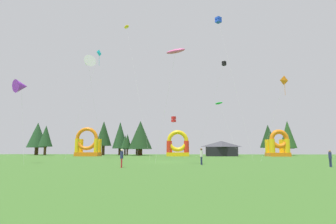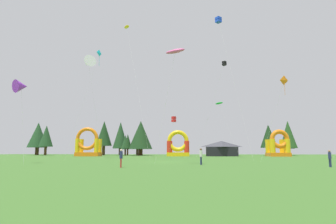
% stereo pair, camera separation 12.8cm
% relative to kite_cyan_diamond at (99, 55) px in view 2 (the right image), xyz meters
% --- Properties ---
extents(ground_plane, '(120.00, 120.00, 0.00)m').
position_rel_kite_cyan_diamond_xyz_m(ground_plane, '(11.72, -8.37, -17.68)').
color(ground_plane, '#3D6B28').
extents(kite_cyan_diamond, '(4.80, 2.02, 18.40)m').
position_rel_kite_cyan_diamond_xyz_m(kite_cyan_diamond, '(0.00, 0.00, 0.00)').
color(kite_cyan_diamond, '#19B7CC').
rests_on(kite_cyan_diamond, ground_plane).
extents(kite_orange_diamond, '(3.57, 1.80, 10.81)m').
position_rel_kite_cyan_diamond_xyz_m(kite_orange_diamond, '(27.29, -9.37, -7.43)').
color(kite_orange_diamond, orange).
rests_on(kite_orange_diamond, ground_plane).
extents(kite_pink_parafoil, '(3.62, 1.59, 13.22)m').
position_rel_kite_cyan_diamond_xyz_m(kite_pink_parafoil, '(13.42, -14.16, -4.87)').
color(kite_pink_parafoil, '#EA599E').
rests_on(kite_pink_parafoil, ground_plane).
extents(kite_blue_box, '(4.68, 5.61, 25.54)m').
position_rel_kite_cyan_diamond_xyz_m(kite_blue_box, '(20.81, 3.38, 7.31)').
color(kite_blue_box, blue).
rests_on(kite_blue_box, ground_plane).
extents(kite_green_parafoil, '(4.89, 4.83, 13.34)m').
position_rel_kite_cyan_diamond_xyz_m(kite_green_parafoil, '(23.11, 23.22, -4.74)').
color(kite_green_parafoil, green).
rests_on(kite_green_parafoil, ground_plane).
extents(kite_white_delta, '(4.50, 4.05, 19.61)m').
position_rel_kite_cyan_diamond_xyz_m(kite_white_delta, '(-4.07, 6.04, 0.59)').
color(kite_white_delta, white).
rests_on(kite_white_delta, ground_plane).
extents(kite_black_box, '(6.53, 6.20, 20.37)m').
position_rel_kite_cyan_diamond_xyz_m(kite_black_box, '(23.10, 13.13, 2.16)').
color(kite_black_box, black).
rests_on(kite_black_box, ground_plane).
extents(kite_red_box, '(1.65, 1.64, 8.48)m').
position_rel_kite_cyan_diamond_xyz_m(kite_red_box, '(12.26, 12.89, -9.78)').
color(kite_red_box, red).
rests_on(kite_red_box, ground_plane).
extents(kite_purple_delta, '(2.57, 2.21, 9.97)m').
position_rel_kite_cyan_diamond_xyz_m(kite_purple_delta, '(-4.98, -13.54, -8.60)').
color(kite_purple_delta, purple).
rests_on(kite_purple_delta, ground_plane).
extents(kite_yellow_parafoil, '(7.02, 9.95, 27.05)m').
position_rel_kite_cyan_diamond_xyz_m(kite_yellow_parafoil, '(2.77, 8.69, 8.89)').
color(kite_yellow_parafoil, yellow).
rests_on(kite_yellow_parafoil, ground_plane).
extents(person_left_edge, '(0.33, 0.33, 1.56)m').
position_rel_kite_cyan_diamond_xyz_m(person_left_edge, '(27.72, -18.24, -16.76)').
color(person_left_edge, navy).
rests_on(person_left_edge, ground_plane).
extents(person_near_camera, '(0.36, 0.36, 1.65)m').
position_rel_kite_cyan_diamond_xyz_m(person_near_camera, '(8.69, -19.91, -16.70)').
color(person_near_camera, '#B21E26').
rests_on(person_near_camera, ground_plane).
extents(person_midfield, '(0.40, 0.40, 1.73)m').
position_rel_kite_cyan_diamond_xyz_m(person_midfield, '(16.13, -15.09, -16.65)').
color(person_midfield, navy).
rests_on(person_midfield, ground_plane).
extents(inflatable_orange_dome, '(4.75, 4.70, 6.31)m').
position_rel_kite_cyan_diamond_xyz_m(inflatable_orange_dome, '(36.84, 23.04, -15.30)').
color(inflatable_orange_dome, orange).
rests_on(inflatable_orange_dome, ground_plane).
extents(inflatable_blue_arch, '(5.44, 4.37, 6.30)m').
position_rel_kite_cyan_diamond_xyz_m(inflatable_blue_arch, '(12.91, 23.75, -15.43)').
color(inflatable_blue_arch, yellow).
rests_on(inflatable_blue_arch, ground_plane).
extents(inflatable_yellow_castle, '(5.76, 3.75, 7.00)m').
position_rel_kite_cyan_diamond_xyz_m(inflatable_yellow_castle, '(-9.18, 22.32, -15.10)').
color(inflatable_yellow_castle, orange).
rests_on(inflatable_yellow_castle, ground_plane).
extents(festival_tent, '(7.40, 3.85, 3.71)m').
position_rel_kite_cyan_diamond_xyz_m(festival_tent, '(23.62, 24.50, -15.83)').
color(festival_tent, black).
rests_on(festival_tent, ground_plane).
extents(tree_row_0, '(5.88, 5.88, 9.80)m').
position_rel_kite_cyan_diamond_xyz_m(tree_row_0, '(-29.81, 36.79, -11.71)').
color(tree_row_0, '#4C331E').
rests_on(tree_row_0, ground_plane).
extents(tree_row_1, '(3.94, 3.94, 8.60)m').
position_rel_kite_cyan_diamond_xyz_m(tree_row_1, '(-25.58, 33.59, -12.20)').
color(tree_row_1, '#4C331E').
rests_on(tree_row_1, ground_plane).
extents(tree_row_2, '(4.71, 4.71, 10.02)m').
position_rel_kite_cyan_diamond_xyz_m(tree_row_2, '(-9.26, 36.01, -11.37)').
color(tree_row_2, '#4C331E').
rests_on(tree_row_2, ground_plane).
extents(tree_row_3, '(4.51, 4.51, 9.79)m').
position_rel_kite_cyan_diamond_xyz_m(tree_row_3, '(-4.35, 36.19, -11.86)').
color(tree_row_3, '#4C331E').
rests_on(tree_row_3, ground_plane).
extents(tree_row_4, '(2.44, 2.44, 5.70)m').
position_rel_kite_cyan_diamond_xyz_m(tree_row_4, '(-2.10, 32.68, -14.03)').
color(tree_row_4, '#4C331E').
rests_on(tree_row_4, ground_plane).
extents(tree_row_5, '(2.35, 2.35, 5.91)m').
position_rel_kite_cyan_diamond_xyz_m(tree_row_5, '(-1.28, 31.89, -13.83)').
color(tree_row_5, '#4C331E').
rests_on(tree_row_5, ground_plane).
extents(tree_row_6, '(3.46, 3.46, 7.48)m').
position_rel_kite_cyan_diamond_xyz_m(tree_row_6, '(0.50, 37.25, -13.09)').
color(tree_row_6, '#4C331E').
rests_on(tree_row_6, ground_plane).
extents(tree_row_7, '(6.56, 6.56, 9.56)m').
position_rel_kite_cyan_diamond_xyz_m(tree_row_7, '(2.37, 31.66, -12.06)').
color(tree_row_7, '#4C331E').
rests_on(tree_row_7, ground_plane).
extents(tree_row_8, '(4.55, 4.55, 8.35)m').
position_rel_kite_cyan_diamond_xyz_m(tree_row_8, '(37.26, 31.67, -12.52)').
color(tree_row_8, '#4C331E').
rests_on(tree_row_8, ground_plane).
extents(tree_row_9, '(4.48, 4.48, 9.62)m').
position_rel_kite_cyan_diamond_xyz_m(tree_row_9, '(43.24, 33.75, -11.91)').
color(tree_row_9, '#4C331E').
rests_on(tree_row_9, ground_plane).
extents(tree_row_10, '(3.27, 3.27, 6.90)m').
position_rel_kite_cyan_diamond_xyz_m(tree_row_10, '(44.26, 36.51, -13.33)').
color(tree_row_10, '#4C331E').
rests_on(tree_row_10, ground_plane).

